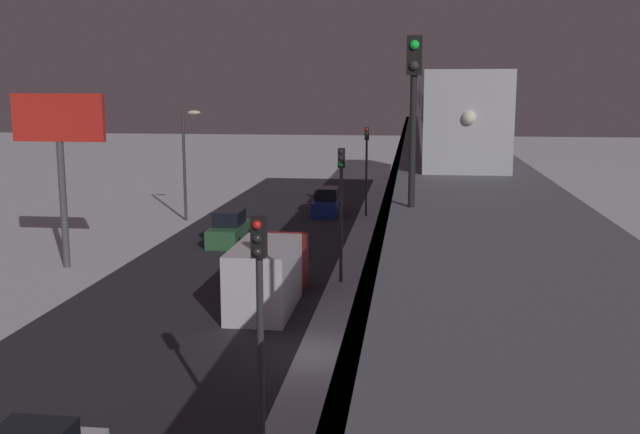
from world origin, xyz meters
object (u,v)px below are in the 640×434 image
Objects in this scene: sedan_green at (229,230)px; sedan_blue at (327,203)px; traffic_light_mid at (341,195)px; commercial_billboard at (59,135)px; traffic_light_near at (260,314)px; rail_signal at (414,92)px; traffic_light_far at (367,158)px; subway_train at (440,103)px; box_truck at (269,273)px.

sedan_green is 0.99× the size of sedan_blue.
traffic_light_mid reaches higher than sedan_green.
traffic_light_near is at bearing 126.04° from commercial_billboard.
rail_signal is 25.14m from commercial_billboard.
traffic_light_far is 0.72× the size of commercial_billboard.
traffic_light_far is (0.00, -18.63, 0.00)m from traffic_light_mid.
rail_signal reaches higher than sedan_blue.
commercial_billboard is (14.37, -19.76, 2.63)m from traffic_light_near.
subway_train is 7.50× the size of box_truck.
rail_signal reaches higher than traffic_light_near.
traffic_light_near and traffic_light_mid have the same top height.
rail_signal is at bearing 134.88° from commercial_billboard.
commercial_billboard is at bearing -23.70° from box_truck.
box_truck is 0.83× the size of commercial_billboard.
rail_signal is 0.45× the size of commercial_billboard.
traffic_light_far reaches higher than box_truck.
sedan_green is 0.61× the size of box_truck.
subway_train is 8.67× the size of traffic_light_near.
traffic_light_near reaches higher than box_truck.
traffic_light_near is 1.00× the size of traffic_light_mid.
subway_train is 13.87× the size of rail_signal.
sedan_green is 0.70× the size of traffic_light_near.
subway_train is at bearing 170.00° from traffic_light_far.
subway_train is 17.46m from sedan_green.
traffic_light_mid is at bearing -124.04° from box_truck.
subway_train reaches higher than sedan_green.
traffic_light_near is (-7.50, 26.73, 3.41)m from sedan_green.
traffic_light_mid is (-2.70, -4.00, 2.85)m from box_truck.
traffic_light_far is (-2.90, 0.34, 3.40)m from sedan_blue.
traffic_light_mid is 18.63m from traffic_light_far.
sedan_blue is 22.98m from box_truck.
subway_train is at bearing -105.94° from traffic_light_mid.
box_truck is at bearing -89.50° from sedan_blue.
box_truck is at bearing 70.34° from subway_train.
box_truck is 1.16× the size of traffic_light_near.
rail_signal is 0.62× the size of traffic_light_mid.
sedan_green is at bearing -112.94° from sedan_blue.
traffic_light_mid is (-7.50, 8.10, 3.41)m from sedan_green.
rail_signal is 0.62× the size of traffic_light_near.
sedan_green is at bearing -47.22° from traffic_light_mid.
subway_train is 8.67× the size of traffic_light_mid.
traffic_light_mid is (5.06, 17.74, -3.94)m from subway_train.
sedan_blue is at bearing -122.74° from commercial_billboard.
traffic_light_near is at bearing 90.00° from traffic_light_mid.
traffic_light_mid reaches higher than sedan_blue.
sedan_blue is 0.71× the size of traffic_light_far.
sedan_green is at bearing -68.36° from box_truck.
sedan_blue is 22.06m from commercial_billboard.
traffic_light_far is at bearing -90.00° from traffic_light_mid.
traffic_light_far is at bearing -10.00° from subway_train.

